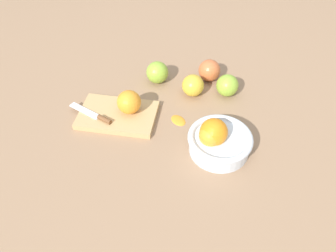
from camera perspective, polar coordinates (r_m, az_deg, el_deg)
name	(u,v)px	position (r m, az deg, el deg)	size (l,w,h in m)	color
ground_plane	(166,118)	(1.00, -0.41, 1.38)	(2.40, 2.40, 0.00)	#997556
bowl	(218,140)	(0.89, 8.53, -2.36)	(0.17, 0.17, 0.10)	silver
cutting_board	(118,115)	(1.00, -8.62, 1.88)	(0.23, 0.15, 0.02)	tan
orange_on_board	(129,102)	(0.98, -6.70, 4.09)	(0.07, 0.07, 0.07)	orange
knife	(96,116)	(0.99, -12.24, 1.74)	(0.14, 0.10, 0.01)	silver
apple_front_left	(227,85)	(1.07, 10.13, 6.86)	(0.07, 0.07, 0.07)	#8EB738
apple_front_left_2	(209,70)	(1.13, 7.11, 9.45)	(0.07, 0.07, 0.07)	#CC6638
apple_front_center	(157,72)	(1.11, -1.84, 9.16)	(0.07, 0.07, 0.07)	#8EB738
apple_front_left_3	(193,85)	(1.06, 4.29, 6.96)	(0.07, 0.07, 0.07)	gold
citrus_peel	(178,120)	(0.99, 1.78, 1.11)	(0.05, 0.04, 0.01)	orange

